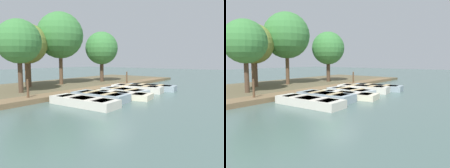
# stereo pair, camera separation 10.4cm
# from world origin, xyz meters

# --- Properties ---
(ground_plane) EXTENTS (80.00, 80.00, 0.00)m
(ground_plane) POSITION_xyz_m (0.00, 0.00, 0.00)
(ground_plane) COLOR #4C6660
(shore_bank) EXTENTS (8.00, 24.00, 0.20)m
(shore_bank) POSITION_xyz_m (-5.00, 0.00, 0.10)
(shore_bank) COLOR brown
(shore_bank) RESTS_ON ground_plane
(dock_walkway) EXTENTS (1.20, 20.69, 0.25)m
(dock_walkway) POSITION_xyz_m (-1.57, 0.00, 0.12)
(dock_walkway) COLOR brown
(dock_walkway) RESTS_ON ground_plane
(rowboat_0) EXTENTS (3.50, 1.26, 0.39)m
(rowboat_0) POSITION_xyz_m (1.10, -3.46, 0.20)
(rowboat_0) COLOR beige
(rowboat_0) RESTS_ON ground_plane
(rowboat_1) EXTENTS (3.09, 1.42, 0.43)m
(rowboat_1) POSITION_xyz_m (0.90, -2.06, 0.21)
(rowboat_1) COLOR #8C9EA8
(rowboat_1) RESTS_ON ground_plane
(rowboat_2) EXTENTS (3.63, 1.72, 0.33)m
(rowboat_2) POSITION_xyz_m (1.24, -0.70, 0.16)
(rowboat_2) COLOR beige
(rowboat_2) RESTS_ON ground_plane
(rowboat_3) EXTENTS (3.12, 1.56, 0.35)m
(rowboat_3) POSITION_xyz_m (0.65, 0.56, 0.17)
(rowboat_3) COLOR #B2BCC1
(rowboat_3) RESTS_ON ground_plane
(rowboat_4) EXTENTS (3.48, 1.51, 0.44)m
(rowboat_4) POSITION_xyz_m (0.83, 1.80, 0.22)
(rowboat_4) COLOR beige
(rowboat_4) RESTS_ON ground_plane
(rowboat_5) EXTENTS (3.51, 1.54, 0.40)m
(rowboat_5) POSITION_xyz_m (1.16, 3.15, 0.20)
(rowboat_5) COLOR #8C9EA8
(rowboat_5) RESTS_ON ground_plane
(mooring_post_near) EXTENTS (0.11, 0.11, 1.16)m
(mooring_post_near) POSITION_xyz_m (-1.61, -4.59, 0.58)
(mooring_post_near) COLOR brown
(mooring_post_near) RESTS_ON ground_plane
(mooring_post_far) EXTENTS (0.11, 0.11, 1.16)m
(mooring_post_far) POSITION_xyz_m (-1.61, 4.28, 0.58)
(mooring_post_far) COLOR brown
(mooring_post_far) RESTS_ON ground_plane
(park_tree_far_left) EXTENTS (2.52, 2.52, 4.41)m
(park_tree_far_left) POSITION_xyz_m (-3.67, -3.76, 3.13)
(park_tree_far_left) COLOR #4C3828
(park_tree_far_left) RESTS_ON ground_plane
(park_tree_left) EXTENTS (2.80, 2.80, 4.63)m
(park_tree_left) POSITION_xyz_m (-5.82, -1.93, 3.19)
(park_tree_left) COLOR brown
(park_tree_left) RESTS_ON ground_plane
(park_tree_center) EXTENTS (3.50, 3.50, 5.71)m
(park_tree_center) POSITION_xyz_m (-5.23, 0.51, 3.94)
(park_tree_center) COLOR brown
(park_tree_center) RESTS_ON ground_plane
(park_tree_right) EXTENTS (2.83, 2.83, 4.53)m
(park_tree_right) POSITION_xyz_m (-4.19, 4.19, 3.10)
(park_tree_right) COLOR #4C3828
(park_tree_right) RESTS_ON ground_plane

